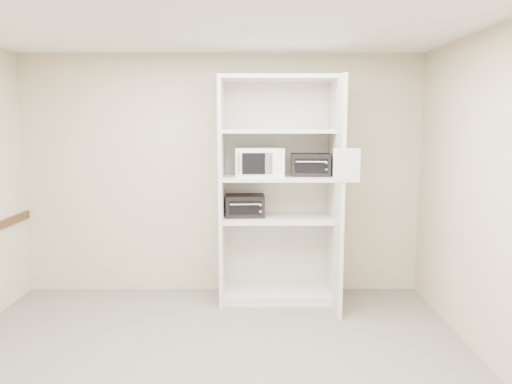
{
  "coord_description": "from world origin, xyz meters",
  "views": [
    {
      "loc": [
        0.37,
        -3.64,
        1.94
      ],
      "look_at": [
        0.39,
        1.27,
        1.26
      ],
      "focal_mm": 35.0,
      "sensor_mm": 36.0,
      "label": 1
    }
  ],
  "objects_px": {
    "shelving_unit": "(282,198)",
    "toaster_oven_lower": "(245,206)",
    "microwave": "(259,162)",
    "toaster_oven_upper": "(310,165)"
  },
  "relations": [
    {
      "from": "shelving_unit",
      "to": "toaster_oven_lower",
      "type": "xyz_separation_m",
      "value": [
        -0.4,
        0.05,
        -0.09
      ]
    },
    {
      "from": "shelving_unit",
      "to": "toaster_oven_lower",
      "type": "distance_m",
      "value": 0.41
    },
    {
      "from": "microwave",
      "to": "toaster_oven_lower",
      "type": "relative_size",
      "value": 1.21
    },
    {
      "from": "toaster_oven_upper",
      "to": "toaster_oven_lower",
      "type": "height_order",
      "value": "toaster_oven_upper"
    },
    {
      "from": "microwave",
      "to": "toaster_oven_upper",
      "type": "height_order",
      "value": "microwave"
    },
    {
      "from": "shelving_unit",
      "to": "microwave",
      "type": "xyz_separation_m",
      "value": [
        -0.25,
        -0.04,
        0.39
      ]
    },
    {
      "from": "shelving_unit",
      "to": "microwave",
      "type": "relative_size",
      "value": 4.78
    },
    {
      "from": "shelving_unit",
      "to": "toaster_oven_lower",
      "type": "bearing_deg",
      "value": 173.25
    },
    {
      "from": "microwave",
      "to": "toaster_oven_lower",
      "type": "height_order",
      "value": "microwave"
    },
    {
      "from": "toaster_oven_lower",
      "to": "toaster_oven_upper",
      "type": "bearing_deg",
      "value": -4.61
    }
  ]
}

